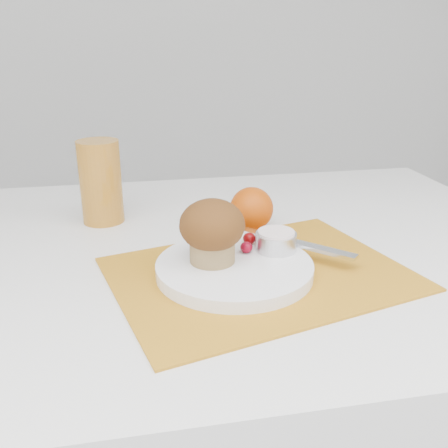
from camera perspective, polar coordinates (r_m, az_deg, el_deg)
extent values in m
cube|color=white|center=(1.03, -2.28, -21.95)|extent=(1.20, 0.80, 0.75)
cube|color=#C47F1B|center=(0.73, 4.09, -5.69)|extent=(0.47, 0.39, 0.00)
cylinder|color=white|center=(0.72, 1.20, -5.05)|extent=(0.25, 0.25, 0.02)
cylinder|color=silver|center=(0.75, 5.95, -2.01)|extent=(0.07, 0.07, 0.03)
cylinder|color=white|center=(0.75, 5.99, -1.05)|extent=(0.06, 0.06, 0.01)
ellipsoid|color=#520203|center=(0.77, 2.91, -1.65)|extent=(0.02, 0.02, 0.02)
ellipsoid|color=#5D0211|center=(0.74, 2.57, -2.68)|extent=(0.02, 0.02, 0.02)
cube|color=silver|center=(0.78, 7.21, -1.92)|extent=(0.17, 0.17, 0.01)
sphere|color=#C84C07|center=(0.88, 3.17, 1.76)|extent=(0.08, 0.08, 0.08)
cylinder|color=#B67422|center=(0.93, -13.91, 4.68)|extent=(0.08, 0.08, 0.15)
cylinder|color=#A0804D|center=(0.71, -1.34, -3.00)|extent=(0.07, 0.07, 0.03)
ellipsoid|color=#371C0A|center=(0.70, -1.37, -0.10)|extent=(0.09, 0.09, 0.07)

